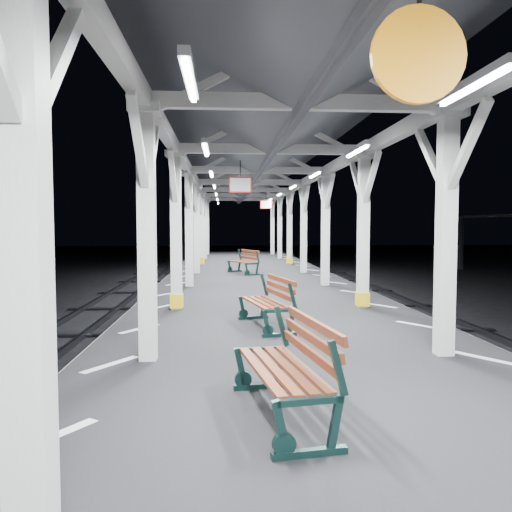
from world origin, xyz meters
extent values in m
plane|color=black|center=(0.00, 0.00, 0.00)|extent=(120.00, 120.00, 0.00)
cube|color=black|center=(0.00, 0.00, 0.50)|extent=(6.00, 50.00, 1.00)
cube|color=silver|center=(-2.45, 0.00, 1.00)|extent=(1.00, 48.00, 0.01)
cube|color=silver|center=(2.45, 0.00, 1.00)|extent=(1.00, 48.00, 0.01)
cube|color=#2D2D33|center=(-4.45, 0.00, 0.08)|extent=(0.08, 60.00, 0.16)
cube|color=silver|center=(-2.00, -6.00, 2.60)|extent=(0.22, 0.22, 3.20)
cube|color=silver|center=(-2.00, -5.45, 3.75)|extent=(0.10, 0.99, 0.99)
cube|color=silver|center=(-2.00, -2.00, 2.60)|extent=(0.22, 0.22, 3.20)
cube|color=silver|center=(-2.00, -2.00, 4.26)|extent=(0.40, 0.40, 0.12)
cube|color=silver|center=(-2.00, -1.45, 3.75)|extent=(0.10, 0.99, 0.99)
cube|color=silver|center=(-2.00, -2.55, 3.75)|extent=(0.10, 0.99, 0.99)
cube|color=silver|center=(-2.00, 2.00, 2.60)|extent=(0.22, 0.22, 3.20)
cube|color=silver|center=(-2.00, 2.00, 4.26)|extent=(0.40, 0.40, 0.12)
cube|color=yellow|center=(-2.00, 2.00, 1.18)|extent=(0.26, 0.26, 0.30)
cube|color=silver|center=(-2.00, 2.55, 3.75)|extent=(0.10, 0.99, 0.99)
cube|color=silver|center=(-2.00, 1.45, 3.75)|extent=(0.10, 0.99, 0.99)
cube|color=silver|center=(-2.00, 6.00, 2.60)|extent=(0.22, 0.22, 3.20)
cube|color=silver|center=(-2.00, 6.00, 4.26)|extent=(0.40, 0.40, 0.12)
cube|color=silver|center=(-2.00, 6.55, 3.75)|extent=(0.10, 0.99, 0.99)
cube|color=silver|center=(-2.00, 5.45, 3.75)|extent=(0.10, 0.99, 0.99)
cube|color=silver|center=(-2.00, 10.00, 2.60)|extent=(0.22, 0.22, 3.20)
cube|color=silver|center=(-2.00, 10.00, 4.26)|extent=(0.40, 0.40, 0.12)
cube|color=silver|center=(-2.00, 10.55, 3.75)|extent=(0.10, 0.99, 0.99)
cube|color=silver|center=(-2.00, 9.45, 3.75)|extent=(0.10, 0.99, 0.99)
cube|color=silver|center=(-2.00, 14.00, 2.60)|extent=(0.22, 0.22, 3.20)
cube|color=silver|center=(-2.00, 14.00, 4.26)|extent=(0.40, 0.40, 0.12)
cube|color=yellow|center=(-2.00, 14.00, 1.18)|extent=(0.26, 0.26, 0.30)
cube|color=silver|center=(-2.00, 14.55, 3.75)|extent=(0.10, 0.99, 0.99)
cube|color=silver|center=(-2.00, 13.45, 3.75)|extent=(0.10, 0.99, 0.99)
cube|color=silver|center=(-2.00, 18.00, 2.60)|extent=(0.22, 0.22, 3.20)
cube|color=silver|center=(-2.00, 18.00, 4.26)|extent=(0.40, 0.40, 0.12)
cube|color=silver|center=(-2.00, 18.55, 3.75)|extent=(0.10, 0.99, 0.99)
cube|color=silver|center=(-2.00, 17.45, 3.75)|extent=(0.10, 0.99, 0.99)
cube|color=silver|center=(-2.00, 22.00, 2.60)|extent=(0.22, 0.22, 3.20)
cube|color=silver|center=(-2.00, 22.00, 4.26)|extent=(0.40, 0.40, 0.12)
cube|color=silver|center=(-2.00, 22.55, 3.75)|extent=(0.10, 0.99, 0.99)
cube|color=silver|center=(-2.00, 21.45, 3.75)|extent=(0.10, 0.99, 0.99)
cube|color=silver|center=(2.00, -2.00, 2.60)|extent=(0.22, 0.22, 3.20)
cube|color=silver|center=(2.00, -2.00, 4.26)|extent=(0.40, 0.40, 0.12)
cube|color=silver|center=(2.00, -1.45, 3.75)|extent=(0.10, 0.99, 0.99)
cube|color=silver|center=(2.00, -2.55, 3.75)|extent=(0.10, 0.99, 0.99)
cube|color=silver|center=(2.00, 2.00, 2.60)|extent=(0.22, 0.22, 3.20)
cube|color=silver|center=(2.00, 2.00, 4.26)|extent=(0.40, 0.40, 0.12)
cube|color=yellow|center=(2.00, 2.00, 1.18)|extent=(0.26, 0.26, 0.30)
cube|color=silver|center=(2.00, 2.55, 3.75)|extent=(0.10, 0.99, 0.99)
cube|color=silver|center=(2.00, 1.45, 3.75)|extent=(0.10, 0.99, 0.99)
cube|color=silver|center=(2.00, 6.00, 2.60)|extent=(0.22, 0.22, 3.20)
cube|color=silver|center=(2.00, 6.00, 4.26)|extent=(0.40, 0.40, 0.12)
cube|color=silver|center=(2.00, 6.55, 3.75)|extent=(0.10, 0.99, 0.99)
cube|color=silver|center=(2.00, 5.45, 3.75)|extent=(0.10, 0.99, 0.99)
cube|color=silver|center=(2.00, 10.00, 2.60)|extent=(0.22, 0.22, 3.20)
cube|color=silver|center=(2.00, 10.00, 4.26)|extent=(0.40, 0.40, 0.12)
cube|color=silver|center=(2.00, 10.55, 3.75)|extent=(0.10, 0.99, 0.99)
cube|color=silver|center=(2.00, 9.45, 3.75)|extent=(0.10, 0.99, 0.99)
cube|color=silver|center=(2.00, 14.00, 2.60)|extent=(0.22, 0.22, 3.20)
cube|color=silver|center=(2.00, 14.00, 4.26)|extent=(0.40, 0.40, 0.12)
cube|color=yellow|center=(2.00, 14.00, 1.18)|extent=(0.26, 0.26, 0.30)
cube|color=silver|center=(2.00, 14.55, 3.75)|extent=(0.10, 0.99, 0.99)
cube|color=silver|center=(2.00, 13.45, 3.75)|extent=(0.10, 0.99, 0.99)
cube|color=silver|center=(2.00, 18.00, 2.60)|extent=(0.22, 0.22, 3.20)
cube|color=silver|center=(2.00, 18.00, 4.26)|extent=(0.40, 0.40, 0.12)
cube|color=silver|center=(2.00, 18.55, 3.75)|extent=(0.10, 0.99, 0.99)
cube|color=silver|center=(2.00, 17.45, 3.75)|extent=(0.10, 0.99, 0.99)
cube|color=silver|center=(2.00, 22.00, 2.60)|extent=(0.22, 0.22, 3.20)
cube|color=silver|center=(2.00, 22.00, 4.26)|extent=(0.40, 0.40, 0.12)
cube|color=silver|center=(2.00, 22.55, 3.75)|extent=(0.10, 0.99, 0.99)
cube|color=silver|center=(2.00, 21.45, 3.75)|extent=(0.10, 0.99, 0.99)
cube|color=silver|center=(-2.00, 0.00, 4.38)|extent=(0.18, 48.00, 0.24)
cube|color=silver|center=(2.00, 0.00, 4.38)|extent=(0.18, 48.00, 0.24)
cube|color=silver|center=(0.00, -2.00, 4.38)|extent=(4.20, 0.14, 0.20)
cube|color=silver|center=(0.00, 2.00, 4.38)|extent=(4.20, 0.14, 0.20)
cube|color=silver|center=(0.00, 6.00, 4.38)|extent=(4.20, 0.14, 0.20)
cube|color=silver|center=(0.00, 10.00, 4.38)|extent=(4.20, 0.14, 0.20)
cube|color=silver|center=(0.00, 14.00, 4.38)|extent=(4.20, 0.14, 0.20)
cube|color=silver|center=(0.00, 18.00, 4.38)|extent=(4.20, 0.14, 0.20)
cube|color=silver|center=(0.00, 22.00, 4.38)|extent=(4.20, 0.14, 0.20)
cube|color=silver|center=(0.00, 0.00, 5.30)|extent=(0.16, 48.00, 0.20)
cube|color=#515459|center=(-1.30, 0.00, 4.92)|extent=(2.80, 49.00, 1.45)
cube|color=#515459|center=(1.30, 0.00, 4.92)|extent=(2.80, 49.00, 1.45)
cube|color=silver|center=(-1.30, -4.00, 4.10)|extent=(0.10, 1.35, 0.08)
cube|color=white|center=(-1.30, -4.00, 4.05)|extent=(0.05, 1.25, 0.05)
cube|color=silver|center=(-1.30, 0.00, 4.10)|extent=(0.10, 1.35, 0.08)
cube|color=white|center=(-1.30, 0.00, 4.05)|extent=(0.05, 1.25, 0.05)
cube|color=silver|center=(-1.30, 4.00, 4.10)|extent=(0.10, 1.35, 0.08)
cube|color=white|center=(-1.30, 4.00, 4.05)|extent=(0.05, 1.25, 0.05)
cube|color=silver|center=(-1.30, 8.00, 4.10)|extent=(0.10, 1.35, 0.08)
cube|color=white|center=(-1.30, 8.00, 4.05)|extent=(0.05, 1.25, 0.05)
cube|color=silver|center=(-1.30, 12.00, 4.10)|extent=(0.10, 1.35, 0.08)
cube|color=white|center=(-1.30, 12.00, 4.05)|extent=(0.05, 1.25, 0.05)
cube|color=silver|center=(-1.30, 16.00, 4.10)|extent=(0.10, 1.35, 0.08)
cube|color=white|center=(-1.30, 16.00, 4.05)|extent=(0.05, 1.25, 0.05)
cube|color=silver|center=(-1.30, 20.00, 4.10)|extent=(0.10, 1.35, 0.08)
cube|color=white|center=(-1.30, 20.00, 4.05)|extent=(0.05, 1.25, 0.05)
cube|color=silver|center=(1.30, -4.00, 4.10)|extent=(0.10, 1.35, 0.08)
cube|color=white|center=(1.30, -4.00, 4.05)|extent=(0.05, 1.25, 0.05)
cube|color=silver|center=(1.30, 0.00, 4.10)|extent=(0.10, 1.35, 0.08)
cube|color=white|center=(1.30, 0.00, 4.05)|extent=(0.05, 1.25, 0.05)
cube|color=silver|center=(1.30, 4.00, 4.10)|extent=(0.10, 1.35, 0.08)
cube|color=white|center=(1.30, 4.00, 4.05)|extent=(0.05, 1.25, 0.05)
cube|color=silver|center=(1.30, 8.00, 4.10)|extent=(0.10, 1.35, 0.08)
cube|color=white|center=(1.30, 8.00, 4.05)|extent=(0.05, 1.25, 0.05)
cube|color=silver|center=(1.30, 12.00, 4.10)|extent=(0.10, 1.35, 0.08)
cube|color=white|center=(1.30, 12.00, 4.05)|extent=(0.05, 1.25, 0.05)
cube|color=silver|center=(1.30, 16.00, 4.10)|extent=(0.10, 1.35, 0.08)
cube|color=white|center=(1.30, 16.00, 4.05)|extent=(0.05, 1.25, 0.05)
cube|color=silver|center=(1.30, 20.00, 4.10)|extent=(0.10, 1.35, 0.08)
cube|color=white|center=(1.30, 20.00, 4.05)|extent=(0.05, 1.25, 0.05)
cylinder|color=orange|center=(0.00, -6.00, 3.65)|extent=(0.50, 0.04, 0.50)
cylinder|color=black|center=(-0.63, 2.46, 4.02)|extent=(0.02, 0.02, 0.36)
cube|color=red|center=(-0.63, 2.46, 3.67)|extent=(0.50, 0.03, 0.35)
cube|color=white|center=(-0.63, 2.46, 3.67)|extent=(0.44, 0.04, 0.29)
cylinder|color=black|center=(0.80, 12.57, 4.02)|extent=(0.02, 0.02, 0.36)
cube|color=red|center=(0.80, 12.57, 3.67)|extent=(0.50, 0.03, 0.35)
cube|color=white|center=(0.80, 12.57, 3.67)|extent=(0.44, 0.05, 0.29)
cube|color=black|center=(14.00, 22.00, 1.65)|extent=(0.20, 0.20, 3.30)
sphere|color=silver|center=(14.00, 22.00, 3.22)|extent=(0.20, 0.20, 0.20)
cube|color=#112B28|center=(-0.35, -4.88, 1.03)|extent=(0.61, 0.15, 0.06)
cube|color=#112B28|center=(-0.57, -4.91, 1.23)|extent=(0.16, 0.07, 0.47)
cube|color=#112B28|center=(-0.15, -4.85, 1.23)|extent=(0.15, 0.07, 0.47)
cube|color=#112B28|center=(-0.13, -4.84, 1.68)|extent=(0.17, 0.08, 0.45)
cube|color=#112B28|center=(-0.60, -3.27, 1.03)|extent=(0.61, 0.15, 0.06)
cube|color=#112B28|center=(-0.82, -3.30, 1.23)|extent=(0.16, 0.07, 0.47)
cube|color=#112B28|center=(-0.40, -3.24, 1.23)|extent=(0.15, 0.07, 0.47)
cube|color=#112B28|center=(-0.38, -3.24, 1.68)|extent=(0.17, 0.08, 0.45)
cube|color=brown|center=(-0.68, -4.10, 1.46)|extent=(0.33, 1.54, 0.04)
cube|color=brown|center=(-0.55, -4.08, 1.46)|extent=(0.33, 1.54, 0.04)
cube|color=brown|center=(-0.42, -4.06, 1.46)|extent=(0.33, 1.54, 0.04)
cube|color=brown|center=(-0.29, -4.04, 1.46)|extent=(0.33, 1.54, 0.04)
cube|color=brown|center=(-0.22, -4.03, 1.60)|extent=(0.29, 1.53, 0.10)
cube|color=brown|center=(-0.20, -4.03, 1.73)|extent=(0.29, 1.53, 0.10)
cube|color=brown|center=(-0.18, -4.03, 1.86)|extent=(0.29, 1.53, 0.10)
cube|color=#112B28|center=(-0.12, -0.75, 1.03)|extent=(0.58, 0.18, 0.06)
cube|color=#112B28|center=(-0.33, -0.79, 1.22)|extent=(0.16, 0.08, 0.45)
cube|color=#112B28|center=(0.07, -0.71, 1.22)|extent=(0.14, 0.08, 0.45)
cube|color=#112B28|center=(0.09, -0.70, 1.65)|extent=(0.16, 0.08, 0.42)
cube|color=#112B28|center=(-0.45, 0.77, 1.03)|extent=(0.58, 0.18, 0.06)
cube|color=#112B28|center=(-0.65, 0.73, 1.22)|extent=(0.16, 0.08, 0.45)
cube|color=#112B28|center=(-0.26, 0.81, 1.22)|extent=(0.14, 0.08, 0.45)
cube|color=#112B28|center=(-0.24, 0.82, 1.65)|extent=(0.16, 0.08, 0.42)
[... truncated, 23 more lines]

